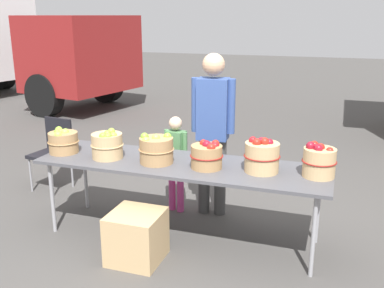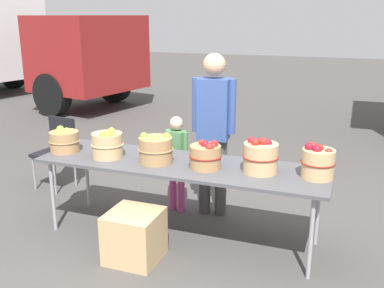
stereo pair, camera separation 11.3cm
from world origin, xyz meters
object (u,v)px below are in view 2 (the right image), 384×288
Objects in this scene: apple_basket_green_0 at (64,140)px; child_customer at (177,156)px; apple_basket_green_1 at (107,144)px; folding_chair at (57,147)px; apple_basket_green_2 at (156,149)px; apple_basket_red_1 at (260,157)px; apple_basket_red_2 at (318,162)px; produce_crate at (134,236)px; market_table at (181,167)px; apple_basket_red_0 at (206,155)px; vendor_adult at (214,123)px.

child_customer is (0.95, 0.62, -0.25)m from apple_basket_green_0.
apple_basket_green_1 is 0.36× the size of folding_chair.
folding_chair is at bearing 155.61° from apple_basket_green_2.
apple_basket_red_1 is at bearing 2.22° from apple_basket_green_0.
apple_basket_red_1 is at bearing -176.16° from apple_basket_red_2.
child_customer reaches higher than apple_basket_green_1.
folding_chair is 1.96× the size of produce_crate.
child_customer is at bearing 91.94° from produce_crate.
apple_basket_red_0 reaches higher than market_table.
apple_basket_red_0 is at bearing -172.64° from apple_basket_red_1.
apple_basket_red_1 is at bearing 4.18° from apple_basket_green_2.
apple_basket_red_1 is at bearing 7.36° from apple_basket_red_0.
apple_basket_green_0 is at bearing -177.46° from apple_basket_red_2.
folding_chair is at bearing 132.07° from apple_basket_green_0.
child_customer is at bearing 115.79° from market_table.
child_customer reaches higher than apple_basket_green_0.
apple_basket_green_1 is at bearing -176.36° from apple_basket_red_2.
apple_basket_green_2 is 0.38× the size of folding_chair.
apple_basket_green_1 is 1.93m from apple_basket_red_2.
vendor_adult is at bearing 152.26° from apple_basket_red_2.
child_customer reaches higher than produce_crate.
vendor_adult is at bearing 39.83° from apple_basket_green_1.
vendor_adult is at bearing 63.22° from apple_basket_green_2.
apple_basket_green_2 is 1.09× the size of apple_basket_red_2.
apple_basket_green_1 reaches higher than apple_basket_red_0.
apple_basket_green_1 is 0.98× the size of apple_basket_red_1.
vendor_adult reaches higher than apple_basket_red_0.
vendor_adult is 0.55m from child_customer.
folding_chair is at bearing 159.77° from market_table.
apple_basket_green_0 is 0.98× the size of apple_basket_green_1.
apple_basket_green_2 is (0.99, 0.01, 0.01)m from apple_basket_green_0.
market_table is at bearing 3.16° from apple_basket_green_0.
apple_basket_green_0 reaches higher than market_table.
apple_basket_green_2 is 1.04× the size of apple_basket_red_1.
vendor_adult reaches higher than apple_basket_green_1.
produce_crate is at bearing -90.86° from apple_basket_green_2.
produce_crate is (-0.23, -0.52, -0.49)m from market_table.
apple_basket_red_0 is 0.48m from apple_basket_red_1.
market_table is 8.95× the size of apple_basket_red_2.
child_customer is at bearing 160.96° from apple_basket_red_2.
apple_basket_green_1 is 0.93m from produce_crate.
produce_crate is (-1.44, -0.56, -0.67)m from apple_basket_red_2.
apple_basket_red_0 is 0.99× the size of apple_basket_red_2.
apple_basket_green_1 is 1.48m from folding_chair.
apple_basket_red_1 is 2.77m from folding_chair.
folding_chair is (-2.65, 0.70, -0.38)m from apple_basket_red_1.
market_table is at bearing -179.33° from apple_basket_red_1.
produce_crate is at bearing 104.29° from child_customer.
apple_basket_red_0 is at bearing -174.39° from apple_basket_red_2.
folding_chair is (-1.91, 0.71, -0.21)m from market_table.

